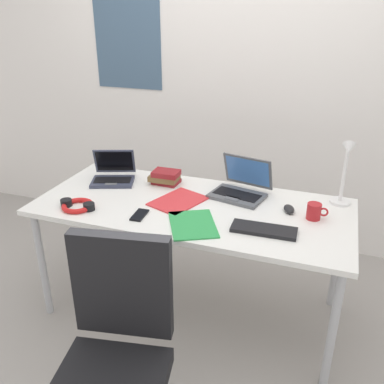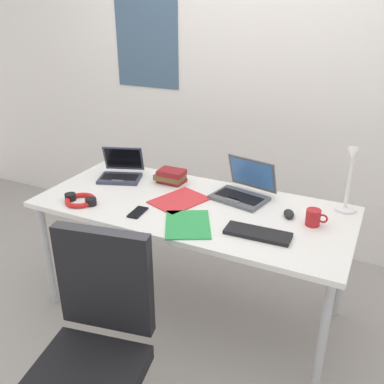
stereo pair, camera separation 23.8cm
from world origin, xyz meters
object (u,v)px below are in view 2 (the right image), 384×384
(paper_folder_by_keyboard, at_px, (179,200))
(office_chair, at_px, (93,368))
(external_keyboard, at_px, (258,233))
(headphones, at_px, (81,200))
(cell_phone, at_px, (138,212))
(laptop_front_left, at_px, (243,190))
(computer_mouse, at_px, (289,214))
(desk_lamp, at_px, (349,180))
(paper_folder_mid_desk, at_px, (188,224))
(coffee_mug, at_px, (313,217))
(laptop_back_left, at_px, (121,172))
(book_stack, at_px, (171,176))

(paper_folder_by_keyboard, xyz_separation_m, office_chair, (0.09, -0.97, -0.35))
(external_keyboard, height_order, headphones, headphones)
(cell_phone, relative_size, headphones, 0.64)
(laptop_front_left, bearing_deg, computer_mouse, -22.63)
(desk_lamp, height_order, paper_folder_mid_desk, desk_lamp)
(desk_lamp, distance_m, laptop_front_left, 0.59)
(computer_mouse, bearing_deg, paper_folder_by_keyboard, 167.39)
(office_chair, bearing_deg, coffee_mug, 56.77)
(laptop_back_left, bearing_deg, headphones, -89.37)
(coffee_mug, bearing_deg, laptop_back_left, 175.23)
(paper_folder_by_keyboard, xyz_separation_m, coffee_mug, (0.76, 0.05, 0.04))
(book_stack, relative_size, coffee_mug, 1.69)
(desk_lamp, height_order, office_chair, desk_lamp)
(laptop_back_left, height_order, coffee_mug, laptop_back_left)
(office_chair, bearing_deg, book_stack, 102.67)
(headphones, bearing_deg, office_chair, -49.67)
(laptop_back_left, xyz_separation_m, office_chair, (0.61, -1.13, -0.38))
(desk_lamp, xyz_separation_m, paper_folder_by_keyboard, (-0.89, -0.26, -0.19))
(laptop_front_left, distance_m, external_keyboard, 0.45)
(laptop_back_left, distance_m, office_chair, 1.33)
(laptop_back_left, xyz_separation_m, book_stack, (0.34, 0.07, 0.00))
(desk_lamp, distance_m, office_chair, 1.57)
(office_chair, bearing_deg, laptop_back_left, 118.27)
(external_keyboard, distance_m, paper_folder_by_keyboard, 0.57)
(headphones, xyz_separation_m, office_chair, (0.60, -0.71, -0.36))
(headphones, distance_m, paper_folder_mid_desk, 0.68)
(paper_folder_mid_desk, height_order, coffee_mug, coffee_mug)
(laptop_front_left, bearing_deg, office_chair, -100.67)
(paper_folder_mid_desk, bearing_deg, desk_lamp, 35.16)
(computer_mouse, bearing_deg, office_chair, -136.98)
(laptop_front_left, bearing_deg, book_stack, 178.87)
(computer_mouse, height_order, paper_folder_by_keyboard, computer_mouse)
(cell_phone, bearing_deg, coffee_mug, 13.27)
(headphones, height_order, paper_folder_mid_desk, headphones)
(paper_folder_mid_desk, bearing_deg, external_keyboard, 9.04)
(desk_lamp, relative_size, computer_mouse, 4.17)
(cell_phone, distance_m, office_chair, 0.85)
(office_chair, bearing_deg, laptop_front_left, 79.33)
(external_keyboard, relative_size, headphones, 1.54)
(external_keyboard, height_order, paper_folder_by_keyboard, external_keyboard)
(paper_folder_mid_desk, bearing_deg, office_chair, -96.20)
(cell_phone, distance_m, paper_folder_by_keyboard, 0.27)
(computer_mouse, relative_size, headphones, 0.45)
(computer_mouse, xyz_separation_m, cell_phone, (-0.76, -0.32, -0.01))
(cell_phone, relative_size, paper_folder_by_keyboard, 0.44)
(headphones, distance_m, paper_folder_by_keyboard, 0.57)
(laptop_front_left, bearing_deg, paper_folder_by_keyboard, -146.15)
(laptop_back_left, relative_size, laptop_front_left, 0.92)
(desk_lamp, distance_m, paper_folder_by_keyboard, 0.95)
(external_keyboard, xyz_separation_m, cell_phone, (-0.67, -0.06, -0.01))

